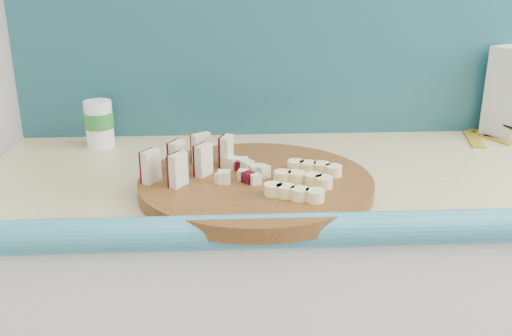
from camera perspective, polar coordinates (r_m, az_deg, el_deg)
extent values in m
cube|color=tan|center=(1.37, 22.14, -0.40)|extent=(2.20, 0.60, 0.03)
cube|color=teal|center=(1.57, 19.03, 12.42)|extent=(2.20, 0.02, 0.50)
cylinder|color=#482B0F|center=(1.12, 0.00, -1.65)|extent=(0.60, 0.60, 0.03)
cube|color=beige|center=(1.10, -10.43, 0.17)|extent=(0.03, 0.04, 0.06)
cube|color=#42040E|center=(1.10, -10.89, 0.23)|extent=(0.02, 0.04, 0.06)
cube|color=beige|center=(1.15, -7.86, 1.13)|extent=(0.03, 0.04, 0.06)
cube|color=#42040E|center=(1.15, -8.31, 1.19)|extent=(0.02, 0.04, 0.06)
cube|color=beige|center=(1.19, -5.48, 2.01)|extent=(0.03, 0.04, 0.06)
cube|color=#42040E|center=(1.20, -5.92, 2.06)|extent=(0.02, 0.04, 0.06)
cube|color=beige|center=(1.07, -7.76, -0.20)|extent=(0.03, 0.04, 0.06)
cube|color=#42040E|center=(1.08, -8.24, -0.14)|extent=(0.02, 0.04, 0.06)
cube|color=beige|center=(1.12, -5.23, 0.80)|extent=(0.03, 0.04, 0.06)
cube|color=#42040E|center=(1.12, -5.70, 0.86)|extent=(0.02, 0.04, 0.06)
cube|color=beige|center=(1.17, -2.92, 1.71)|extent=(0.03, 0.04, 0.06)
cube|color=#42040E|center=(1.17, -3.38, 1.76)|extent=(0.02, 0.04, 0.06)
cube|color=beige|center=(1.11, -0.86, -0.31)|extent=(0.02, 0.02, 0.02)
cube|color=beige|center=(1.12, -0.38, -0.18)|extent=(0.02, 0.02, 0.02)
cube|color=#42040E|center=(1.14, -0.31, 0.09)|extent=(0.02, 0.02, 0.02)
cube|color=beige|center=(1.13, -1.17, -0.04)|extent=(0.02, 0.02, 0.02)
cube|color=beige|center=(1.14, -1.65, 0.09)|extent=(0.02, 0.02, 0.02)
cube|color=beige|center=(1.14, -2.49, 0.07)|extent=(0.02, 0.02, 0.02)
cube|color=beige|center=(1.12, -2.03, -0.23)|extent=(0.02, 0.02, 0.02)
cube|color=beige|center=(1.11, -2.37, -0.44)|extent=(0.02, 0.02, 0.02)
cube|color=#42040E|center=(1.09, -2.16, -0.75)|extent=(0.02, 0.02, 0.02)
cube|color=beige|center=(1.10, -1.28, -0.53)|extent=(0.02, 0.02, 0.02)
cube|color=beige|center=(1.10, -0.55, -0.61)|extent=(0.02, 0.02, 0.02)
cylinder|color=#F4E095|center=(1.03, 1.62, -2.10)|extent=(0.03, 0.03, 0.02)
cylinder|color=#F4E095|center=(1.02, 3.07, -2.30)|extent=(0.03, 0.03, 0.02)
cylinder|color=#F4E095|center=(1.02, 4.54, -2.50)|extent=(0.03, 0.03, 0.02)
cylinder|color=#F4E095|center=(1.01, 6.04, -2.70)|extent=(0.03, 0.03, 0.02)
cylinder|color=#F4E095|center=(1.09, 2.81, -0.84)|extent=(0.03, 0.03, 0.02)
cylinder|color=#F4E095|center=(1.08, 4.18, -1.02)|extent=(0.03, 0.03, 0.02)
cylinder|color=#F4E095|center=(1.08, 5.58, -1.20)|extent=(0.03, 0.03, 0.02)
cylinder|color=#F4E095|center=(1.07, 6.99, -1.38)|extent=(0.03, 0.03, 0.02)
cylinder|color=#F4E095|center=(1.15, 3.87, 0.28)|extent=(0.03, 0.03, 0.02)
cylinder|color=#F4E095|center=(1.15, 5.18, 0.12)|extent=(0.03, 0.03, 0.02)
cylinder|color=#F4E095|center=(1.14, 6.50, -0.05)|extent=(0.03, 0.03, 0.02)
cylinder|color=#F4E095|center=(1.13, 7.84, -0.21)|extent=(0.03, 0.03, 0.02)
cylinder|color=white|center=(1.44, -15.40, 4.28)|extent=(0.07, 0.07, 0.11)
cylinder|color=#2C7B32|center=(1.43, -15.44, 4.65)|extent=(0.07, 0.07, 0.04)
cube|color=gold|center=(1.55, 20.95, 2.70)|extent=(0.06, 0.14, 0.01)
cube|color=gold|center=(1.59, 22.45, 2.89)|extent=(0.08, 0.14, 0.01)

